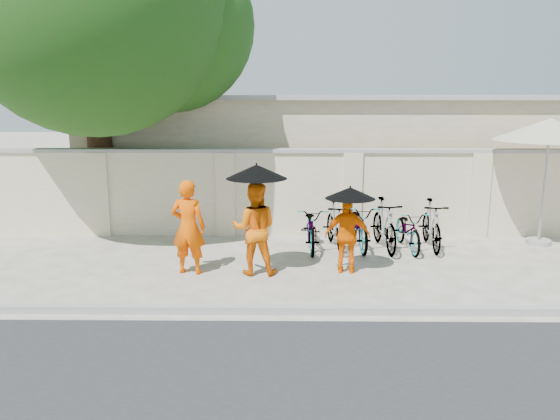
{
  "coord_description": "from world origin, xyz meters",
  "views": [
    {
      "loc": [
        0.44,
        -9.64,
        3.33
      ],
      "look_at": [
        0.32,
        0.87,
        1.1
      ],
      "focal_mm": 35.0,
      "sensor_mm": 36.0,
      "label": 1
    }
  ],
  "objects_px": {
    "monk_left": "(188,227)",
    "monk_right": "(348,236)",
    "patio_umbrella": "(550,131)",
    "monk_center": "(255,229)"
  },
  "relations": [
    {
      "from": "monk_center",
      "to": "patio_umbrella",
      "type": "bearing_deg",
      "value": -159.46
    },
    {
      "from": "monk_left",
      "to": "monk_right",
      "type": "relative_size",
      "value": 1.23
    },
    {
      "from": "patio_umbrella",
      "to": "monk_left",
      "type": "bearing_deg",
      "value": -164.26
    },
    {
      "from": "monk_center",
      "to": "patio_umbrella",
      "type": "relative_size",
      "value": 0.62
    },
    {
      "from": "patio_umbrella",
      "to": "monk_right",
      "type": "bearing_deg",
      "value": -155.64
    },
    {
      "from": "monk_right",
      "to": "patio_umbrella",
      "type": "height_order",
      "value": "patio_umbrella"
    },
    {
      "from": "monk_left",
      "to": "monk_center",
      "type": "relative_size",
      "value": 1.02
    },
    {
      "from": "monk_center",
      "to": "monk_right",
      "type": "relative_size",
      "value": 1.21
    },
    {
      "from": "monk_center",
      "to": "monk_right",
      "type": "xyz_separation_m",
      "value": [
        1.75,
        0.07,
        -0.15
      ]
    },
    {
      "from": "monk_left",
      "to": "monk_right",
      "type": "distance_m",
      "value": 3.0
    }
  ]
}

